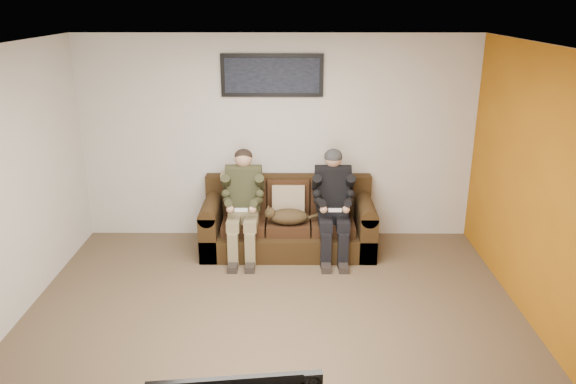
{
  "coord_description": "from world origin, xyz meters",
  "views": [
    {
      "loc": [
        0.17,
        -4.69,
        2.99
      ],
      "look_at": [
        0.14,
        1.2,
        0.95
      ],
      "focal_mm": 35.0,
      "sensor_mm": 36.0,
      "label": 1
    }
  ],
  "objects_px": {
    "sofa": "(288,223)",
    "person_right": "(333,198)",
    "person_left": "(243,198)",
    "cat": "(287,216)",
    "framed_poster": "(272,75)"
  },
  "relations": [
    {
      "from": "cat",
      "to": "framed_poster",
      "type": "relative_size",
      "value": 0.53
    },
    {
      "from": "cat",
      "to": "person_right",
      "type": "bearing_deg",
      "value": 9.98
    },
    {
      "from": "person_left",
      "to": "person_right",
      "type": "distance_m",
      "value": 1.08
    },
    {
      "from": "sofa",
      "to": "person_left",
      "type": "height_order",
      "value": "person_left"
    },
    {
      "from": "sofa",
      "to": "person_right",
      "type": "relative_size",
      "value": 1.64
    },
    {
      "from": "sofa",
      "to": "person_left",
      "type": "distance_m",
      "value": 0.69
    },
    {
      "from": "framed_poster",
      "to": "person_left",
      "type": "bearing_deg",
      "value": -121.03
    },
    {
      "from": "person_left",
      "to": "framed_poster",
      "type": "distance_m",
      "value": 1.54
    },
    {
      "from": "sofa",
      "to": "person_right",
      "type": "bearing_deg",
      "value": -17.95
    },
    {
      "from": "framed_poster",
      "to": "person_right",
      "type": "bearing_deg",
      "value": -37.39
    },
    {
      "from": "person_left",
      "to": "framed_poster",
      "type": "xyz_separation_m",
      "value": [
        0.34,
        0.57,
        1.39
      ]
    },
    {
      "from": "person_left",
      "to": "cat",
      "type": "distance_m",
      "value": 0.57
    },
    {
      "from": "person_right",
      "to": "framed_poster",
      "type": "relative_size",
      "value": 1.03
    },
    {
      "from": "sofa",
      "to": "person_right",
      "type": "distance_m",
      "value": 0.69
    },
    {
      "from": "cat",
      "to": "framed_poster",
      "type": "height_order",
      "value": "framed_poster"
    }
  ]
}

